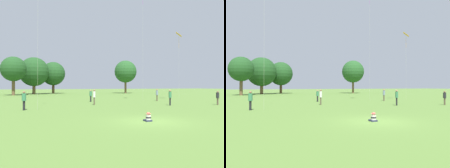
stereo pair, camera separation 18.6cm
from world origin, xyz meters
The scene contains 13 objects.
ground_plane centered at (0.00, 0.00, 0.00)m, with size 300.00×300.00×0.00m, color #567A33.
seated_toddler centered at (-0.18, 0.04, 0.23)m, with size 0.42×0.51×0.57m.
person_standing_0 centered at (11.25, 15.81, 1.07)m, with size 0.46×0.46×1.77m.
person_standing_2 centered at (-7.27, 9.77, 1.04)m, with size 0.53×0.53×1.75m.
person_standing_3 centered at (1.55, 17.84, 0.99)m, with size 0.48×0.48×1.67m.
person_standing_4 centered at (0.39, 12.68, 1.12)m, with size 0.34×0.34×1.82m.
person_standing_5 centered at (13.73, 7.11, 0.99)m, with size 0.45×0.45×1.65m.
person_standing_6 centered at (8.22, 8.78, 1.09)m, with size 0.35×0.35×1.79m.
kite_2 centered at (15.99, 16.58, 10.23)m, with size 1.34×1.36×10.89m.
distant_tree_0 centered at (1.38, 55.26, 5.92)m, with size 7.00×7.00×9.44m.
distant_tree_1 centered at (-9.21, 45.48, 6.28)m, with size 5.94×5.94×9.30m.
distant_tree_2 centered at (-4.26, 51.69, 6.13)m, with size 7.95×7.95×10.13m.
distant_tree_3 centered at (22.43, 49.14, 6.70)m, with size 6.87×6.87×10.16m.
Camera 1 is at (-7.53, -11.67, 2.20)m, focal length 35.00 mm.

